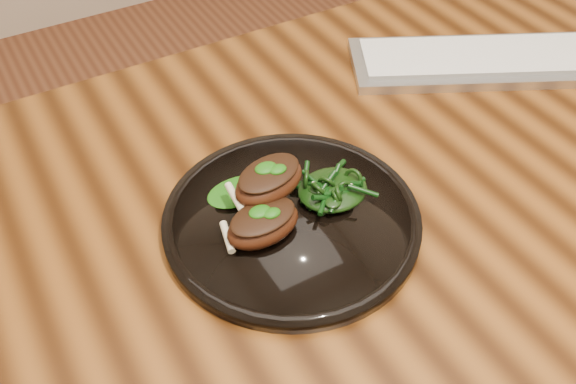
{
  "coord_description": "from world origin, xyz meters",
  "views": [
    {
      "loc": [
        -0.42,
        -0.49,
        1.32
      ],
      "look_at": [
        -0.14,
        -0.0,
        0.78
      ],
      "focal_mm": 40.0,
      "sensor_mm": 36.0,
      "label": 1
    }
  ],
  "objects_px": {
    "desk": "(372,214)",
    "greens_heap": "(333,186)",
    "plate": "(292,220)",
    "lamb_chop_front": "(262,223)",
    "keyboard": "(498,60)"
  },
  "relations": [
    {
      "from": "lamb_chop_front",
      "to": "greens_heap",
      "type": "height_order",
      "value": "lamb_chop_front"
    },
    {
      "from": "plate",
      "to": "lamb_chop_front",
      "type": "relative_size",
      "value": 3.12
    },
    {
      "from": "desk",
      "to": "plate",
      "type": "relative_size",
      "value": 5.14
    },
    {
      "from": "desk",
      "to": "greens_heap",
      "type": "xyz_separation_m",
      "value": [
        -0.09,
        -0.02,
        0.12
      ]
    },
    {
      "from": "lamb_chop_front",
      "to": "keyboard",
      "type": "distance_m",
      "value": 0.53
    },
    {
      "from": "plate",
      "to": "keyboard",
      "type": "bearing_deg",
      "value": 16.89
    },
    {
      "from": "desk",
      "to": "keyboard",
      "type": "distance_m",
      "value": 0.35
    },
    {
      "from": "lamb_chop_front",
      "to": "keyboard",
      "type": "xyz_separation_m",
      "value": [
        0.51,
        0.15,
        -0.03
      ]
    },
    {
      "from": "lamb_chop_front",
      "to": "greens_heap",
      "type": "relative_size",
      "value": 1.12
    },
    {
      "from": "desk",
      "to": "lamb_chop_front",
      "type": "relative_size",
      "value": 16.04
    },
    {
      "from": "desk",
      "to": "lamb_chop_front",
      "type": "xyz_separation_m",
      "value": [
        -0.19,
        -0.04,
        0.12
      ]
    },
    {
      "from": "plate",
      "to": "lamb_chop_front",
      "type": "distance_m",
      "value": 0.05
    },
    {
      "from": "greens_heap",
      "to": "keyboard",
      "type": "bearing_deg",
      "value": 18.57
    },
    {
      "from": "desk",
      "to": "keyboard",
      "type": "relative_size",
      "value": 3.33
    },
    {
      "from": "desk",
      "to": "keyboard",
      "type": "bearing_deg",
      "value": 19.49
    }
  ]
}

